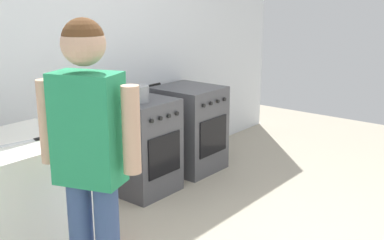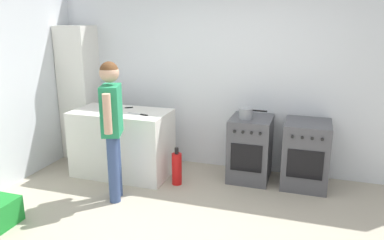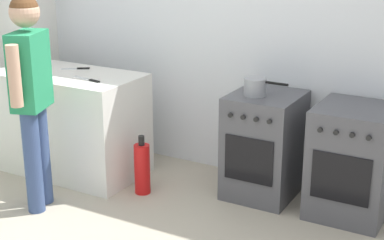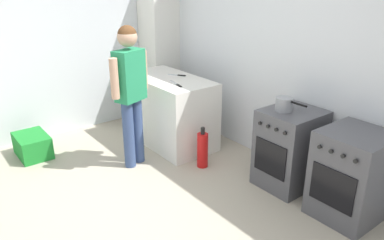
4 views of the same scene
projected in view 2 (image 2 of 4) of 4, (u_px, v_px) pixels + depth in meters
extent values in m
plane|color=#ADA38E|center=(188.00, 235.00, 3.75)|extent=(8.00, 8.00, 0.00)
cube|color=silver|center=(232.00, 78.00, 5.20)|extent=(6.00, 0.10, 2.60)
cube|color=silver|center=(122.00, 143.00, 5.13)|extent=(1.30, 0.70, 0.90)
cube|color=#4C4C51|center=(250.00, 148.00, 4.99)|extent=(0.53, 0.60, 0.85)
cube|color=black|center=(246.00, 158.00, 4.71)|extent=(0.40, 0.01, 0.36)
cylinder|color=black|center=(241.00, 120.00, 4.80)|extent=(0.17, 0.17, 0.01)
cylinder|color=black|center=(259.00, 121.00, 4.73)|extent=(0.17, 0.17, 0.01)
cylinder|color=black|center=(244.00, 115.00, 5.02)|extent=(0.17, 0.17, 0.01)
cylinder|color=black|center=(262.00, 116.00, 4.95)|extent=(0.17, 0.17, 0.01)
cylinder|color=black|center=(234.00, 131.00, 4.66)|extent=(0.04, 0.02, 0.04)
cylinder|color=black|center=(243.00, 132.00, 4.63)|extent=(0.04, 0.02, 0.04)
cylinder|color=black|center=(251.00, 133.00, 4.60)|extent=(0.04, 0.02, 0.04)
cylinder|color=black|center=(260.00, 134.00, 4.57)|extent=(0.04, 0.02, 0.04)
cube|color=#4C4C51|center=(306.00, 154.00, 4.78)|extent=(0.56, 0.60, 0.85)
cube|color=black|center=(305.00, 165.00, 4.50)|extent=(0.42, 0.01, 0.36)
cylinder|color=black|center=(297.00, 124.00, 4.59)|extent=(0.18, 0.18, 0.01)
cylinder|color=black|center=(319.00, 126.00, 4.52)|extent=(0.18, 0.18, 0.01)
cylinder|color=black|center=(298.00, 119.00, 4.81)|extent=(0.18, 0.18, 0.01)
cylinder|color=black|center=(319.00, 121.00, 4.74)|extent=(0.18, 0.18, 0.01)
cylinder|color=black|center=(292.00, 137.00, 4.45)|extent=(0.04, 0.02, 0.04)
cylinder|color=black|center=(302.00, 138.00, 4.42)|extent=(0.04, 0.02, 0.04)
cylinder|color=black|center=(312.00, 139.00, 4.39)|extent=(0.04, 0.02, 0.04)
cylinder|color=black|center=(322.00, 139.00, 4.35)|extent=(0.04, 0.02, 0.04)
cylinder|color=gray|center=(246.00, 114.00, 4.80)|extent=(0.18, 0.18, 0.14)
cylinder|color=black|center=(260.00, 111.00, 4.74)|extent=(0.18, 0.02, 0.02)
cube|color=silver|center=(120.00, 108.00, 5.15)|extent=(0.14, 0.11, 0.01)
cube|color=black|center=(129.00, 108.00, 5.18)|extent=(0.11, 0.08, 0.01)
cube|color=silver|center=(134.00, 114.00, 4.86)|extent=(0.20, 0.07, 0.01)
cube|color=black|center=(144.00, 115.00, 4.79)|extent=(0.11, 0.05, 0.01)
cylinder|color=#384C7A|center=(114.00, 170.00, 4.34)|extent=(0.13, 0.13, 0.81)
cylinder|color=#384C7A|center=(116.00, 164.00, 4.50)|extent=(0.13, 0.13, 0.81)
cube|color=#268C59|center=(111.00, 110.00, 4.24)|extent=(0.30, 0.39, 0.57)
cylinder|color=tan|center=(107.00, 114.00, 4.00)|extent=(0.09, 0.09, 0.44)
cylinder|color=tan|center=(115.00, 104.00, 4.47)|extent=(0.09, 0.09, 0.44)
sphere|color=tan|center=(109.00, 73.00, 4.13)|extent=(0.22, 0.22, 0.22)
sphere|color=brown|center=(109.00, 71.00, 4.12)|extent=(0.21, 0.21, 0.21)
cylinder|color=red|center=(177.00, 169.00, 4.86)|extent=(0.13, 0.13, 0.42)
cylinder|color=black|center=(177.00, 151.00, 4.79)|extent=(0.05, 0.05, 0.08)
cube|color=silver|center=(80.00, 93.00, 5.71)|extent=(0.48, 0.44, 2.00)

